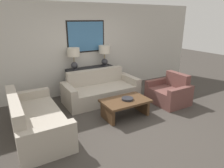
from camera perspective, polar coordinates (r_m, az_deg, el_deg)
name	(u,v)px	position (r m, az deg, el deg)	size (l,w,h in m)	color
ground_plane	(131,123)	(4.56, 5.58, -10.93)	(20.00, 20.00, 0.00)	#3D3833
back_wall	(86,49)	(6.18, -7.45, 9.92)	(8.30, 0.12, 2.65)	beige
console_table	(91,80)	(6.14, -6.13, 1.05)	(1.44, 0.37, 0.81)	black
table_lamp_left	(74,55)	(5.77, -10.89, 8.07)	(0.34, 0.34, 0.62)	#333338
table_lamp_right	(104,52)	(6.16, -2.19, 9.02)	(0.34, 0.34, 0.62)	#333338
couch_by_back_wall	(101,91)	(5.61, -3.25, -1.96)	(2.06, 0.93, 0.83)	#ADA393
couch_by_side	(35,120)	(4.32, -21.13, -9.70)	(0.93, 2.06, 0.83)	#ADA393
coffee_table	(125,104)	(4.70, 3.83, -5.81)	(1.09, 0.68, 0.41)	#4C331E
decorative_bowl	(127,99)	(4.66, 4.42, -4.24)	(0.27, 0.27, 0.05)	#232328
armchair_near_back_wall	(169,93)	(5.67, 15.97, -2.48)	(0.83, 1.00, 0.80)	brown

